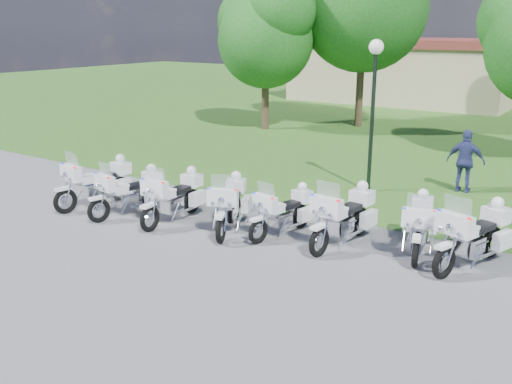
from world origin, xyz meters
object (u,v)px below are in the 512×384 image
Objects in this scene: motorcycle_2 at (175,196)px; motorcycle_4 at (284,211)px; motorcycle_3 at (230,203)px; lamp_post at (374,80)px; motorcycle_5 at (345,215)px; motorcycle_1 at (130,191)px; motorcycle_6 at (420,224)px; bystander_c at (466,162)px; motorcycle_0 at (98,182)px; motorcycle_7 at (475,234)px.

motorcycle_2 is 3.01m from motorcycle_4.
lamp_post reaches higher than motorcycle_3.
lamp_post is (-1.33, 4.46, 2.73)m from motorcycle_5.
lamp_post is at bearing -116.89° from motorcycle_1.
lamp_post is (-2.93, 3.91, 2.77)m from motorcycle_6.
bystander_c is at bearing 32.33° from lamp_post.
motorcycle_1 is at bearing -127.71° from lamp_post.
motorcycle_3 reaches higher than motorcycle_2.
motorcycle_6 is (6.03, 1.54, -0.02)m from motorcycle_2.
motorcycle_1 is at bearing -172.62° from motorcycle_0.
motorcycle_6 is at bearing 171.69° from motorcycle_3.
motorcycle_3 is at bearing 29.08° from motorcycle_4.
motorcycle_7 is at bearing -44.33° from lamp_post.
motorcycle_2 is at bearing 18.35° from motorcycle_5.
motorcycle_0 is 0.54× the size of lamp_post.
motorcycle_5 is 1.02× the size of motorcycle_7.
motorcycle_1 is at bearing -12.89° from motorcycle_3.
motorcycle_1 is 1.07× the size of motorcycle_4.
motorcycle_0 reaches higher than motorcycle_1.
motorcycle_3 is 6.04m from lamp_post.
motorcycle_7 is 6.44m from lamp_post.
motorcycle_7 is 5.90m from bystander_c.
motorcycle_7 reaches higher than motorcycle_3.
motorcycle_6 is (8.72, 1.79, -0.05)m from motorcycle_0.
motorcycle_6 is 1.17× the size of bystander_c.
lamp_post is at bearing -68.59° from motorcycle_6.
motorcycle_0 is 4.33m from motorcycle_3.
motorcycle_3 is 0.91× the size of motorcycle_7.
bystander_c is at bearing -100.52° from motorcycle_6.
motorcycle_6 is 0.50× the size of lamp_post.
motorcycle_3 is at bearing 19.68° from motorcycle_5.
motorcycle_5 reaches higher than motorcycle_2.
motorcycle_1 is 0.94× the size of motorcycle_7.
motorcycle_1 is at bearing 23.92° from motorcycle_4.
motorcycle_4 is (1.32, 0.45, -0.07)m from motorcycle_3.
motorcycle_5 is 1.29× the size of bystander_c.
motorcycle_5 is at bearing -73.46° from lamp_post.
motorcycle_1 reaches higher than motorcycle_4.
motorcycle_1 is 4.39m from motorcycle_4.
motorcycle_3 is at bearing -106.13° from lamp_post.
bystander_c is (3.96, 6.72, 0.30)m from motorcycle_3.
motorcycle_7 reaches higher than motorcycle_1.
motorcycle_2 is at bearing 24.54° from motorcycle_4.
bystander_c is at bearing -55.73° from motorcycle_7.
motorcycle_6 is (1.61, 0.55, -0.05)m from motorcycle_5.
motorcycle_1 is 0.96× the size of motorcycle_2.
motorcycle_7 is at bearing 105.30° from bystander_c.
motorcycle_2 is 0.96× the size of motorcycle_5.
motorcycle_5 reaches higher than motorcycle_1.
lamp_post reaches higher than motorcycle_5.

